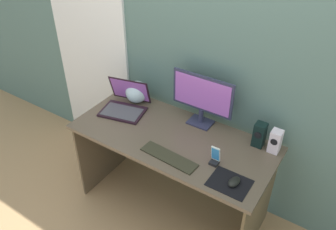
{
  "coord_description": "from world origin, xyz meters",
  "views": [
    {
      "loc": [
        1.04,
        -1.64,
        2.31
      ],
      "look_at": [
        -0.03,
        -0.02,
        0.94
      ],
      "focal_mm": 36.99,
      "sensor_mm": 36.0,
      "label": 1
    }
  ],
  "objects_px": {
    "speaker_right": "(275,141)",
    "fishbowl": "(137,92)",
    "laptop": "(125,104)",
    "monitor": "(202,97)",
    "mouse": "(234,182)",
    "phone_in_dock": "(215,158)",
    "keyboard_external": "(169,157)",
    "speaker_near_monitor": "(259,135)"
  },
  "relations": [
    {
      "from": "laptop",
      "to": "keyboard_external",
      "type": "xyz_separation_m",
      "value": [
        0.6,
        -0.29,
        -0.04
      ]
    },
    {
      "from": "keyboard_external",
      "to": "mouse",
      "type": "height_order",
      "value": "mouse"
    },
    {
      "from": "monitor",
      "to": "mouse",
      "type": "bearing_deg",
      "value": -42.78
    },
    {
      "from": "laptop",
      "to": "keyboard_external",
      "type": "bearing_deg",
      "value": -25.47
    },
    {
      "from": "speaker_right",
      "to": "keyboard_external",
      "type": "distance_m",
      "value": 0.72
    },
    {
      "from": "monitor",
      "to": "mouse",
      "type": "xyz_separation_m",
      "value": [
        0.47,
        -0.44,
        -0.21
      ]
    },
    {
      "from": "speaker_right",
      "to": "keyboard_external",
      "type": "xyz_separation_m",
      "value": [
        -0.56,
        -0.45,
        -0.08
      ]
    },
    {
      "from": "mouse",
      "to": "keyboard_external",
      "type": "bearing_deg",
      "value": -169.34
    },
    {
      "from": "fishbowl",
      "to": "mouse",
      "type": "bearing_deg",
      "value": -21.57
    },
    {
      "from": "monitor",
      "to": "laptop",
      "type": "xyz_separation_m",
      "value": [
        -0.59,
        -0.17,
        -0.18
      ]
    },
    {
      "from": "speaker_near_monitor",
      "to": "phone_in_dock",
      "type": "height_order",
      "value": "speaker_near_monitor"
    },
    {
      "from": "speaker_right",
      "to": "fishbowl",
      "type": "distance_m",
      "value": 1.16
    },
    {
      "from": "laptop",
      "to": "keyboard_external",
      "type": "relative_size",
      "value": 0.97
    },
    {
      "from": "mouse",
      "to": "phone_in_dock",
      "type": "height_order",
      "value": "phone_in_dock"
    },
    {
      "from": "monitor",
      "to": "laptop",
      "type": "distance_m",
      "value": 0.64
    },
    {
      "from": "speaker_near_monitor",
      "to": "fishbowl",
      "type": "relative_size",
      "value": 0.98
    },
    {
      "from": "speaker_right",
      "to": "phone_in_dock",
      "type": "xyz_separation_m",
      "value": [
        -0.28,
        -0.33,
        -0.04
      ]
    },
    {
      "from": "phone_in_dock",
      "to": "fishbowl",
      "type": "bearing_deg",
      "value": 159.98
    },
    {
      "from": "monitor",
      "to": "fishbowl",
      "type": "height_order",
      "value": "monitor"
    },
    {
      "from": "speaker_near_monitor",
      "to": "speaker_right",
      "type": "bearing_deg",
      "value": -0.01
    },
    {
      "from": "fishbowl",
      "to": "phone_in_dock",
      "type": "distance_m",
      "value": 0.93
    },
    {
      "from": "monitor",
      "to": "keyboard_external",
      "type": "height_order",
      "value": "monitor"
    },
    {
      "from": "speaker_right",
      "to": "laptop",
      "type": "height_order",
      "value": "laptop"
    },
    {
      "from": "fishbowl",
      "to": "laptop",
      "type": "bearing_deg",
      "value": -91.61
    },
    {
      "from": "monitor",
      "to": "laptop",
      "type": "bearing_deg",
      "value": -163.99
    },
    {
      "from": "laptop",
      "to": "monitor",
      "type": "bearing_deg",
      "value": 16.01
    },
    {
      "from": "monitor",
      "to": "phone_in_dock",
      "type": "relative_size",
      "value": 3.44
    },
    {
      "from": "speaker_right",
      "to": "mouse",
      "type": "relative_size",
      "value": 1.68
    },
    {
      "from": "fishbowl",
      "to": "phone_in_dock",
      "type": "height_order",
      "value": "fishbowl"
    },
    {
      "from": "monitor",
      "to": "speaker_right",
      "type": "distance_m",
      "value": 0.59
    },
    {
      "from": "speaker_near_monitor",
      "to": "monitor",
      "type": "bearing_deg",
      "value": 179.07
    },
    {
      "from": "speaker_right",
      "to": "phone_in_dock",
      "type": "bearing_deg",
      "value": -130.09
    },
    {
      "from": "fishbowl",
      "to": "keyboard_external",
      "type": "xyz_separation_m",
      "value": [
        0.6,
        -0.44,
        -0.08
      ]
    },
    {
      "from": "speaker_right",
      "to": "keyboard_external",
      "type": "bearing_deg",
      "value": -141.24
    },
    {
      "from": "laptop",
      "to": "phone_in_dock",
      "type": "distance_m",
      "value": 0.9
    },
    {
      "from": "fishbowl",
      "to": "mouse",
      "type": "relative_size",
      "value": 1.84
    },
    {
      "from": "monitor",
      "to": "mouse",
      "type": "height_order",
      "value": "monitor"
    },
    {
      "from": "laptop",
      "to": "speaker_right",
      "type": "bearing_deg",
      "value": 7.94
    },
    {
      "from": "monitor",
      "to": "fishbowl",
      "type": "bearing_deg",
      "value": -178.07
    },
    {
      "from": "speaker_right",
      "to": "mouse",
      "type": "xyz_separation_m",
      "value": [
        -0.1,
        -0.43,
        -0.06
      ]
    },
    {
      "from": "fishbowl",
      "to": "mouse",
      "type": "xyz_separation_m",
      "value": [
        1.06,
        -0.42,
        -0.07
      ]
    },
    {
      "from": "keyboard_external",
      "to": "monitor",
      "type": "bearing_deg",
      "value": 95.13
    }
  ]
}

